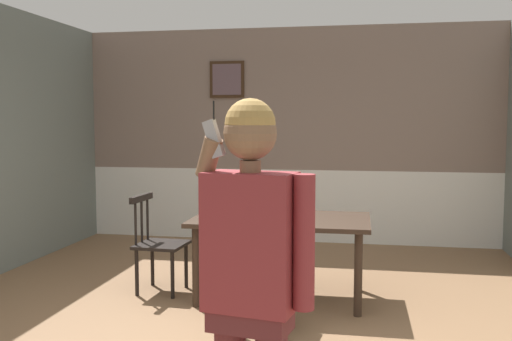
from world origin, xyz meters
TOP-DOWN VIEW (x-y plane):
  - ground_plane at (0.00, 0.00)m, footprint 8.13×8.13m
  - room_back_partition at (-0.00, 3.70)m, footprint 5.71×0.17m
  - dining_table at (0.28, 1.08)m, footprint 1.62×0.97m
  - chair_near_window at (0.29, 0.22)m, footprint 0.47×0.47m
  - chair_by_doorway at (-0.91, 1.08)m, footprint 0.47×0.47m
  - person_figure at (0.56, -1.75)m, footprint 0.54×0.27m

SIDE VIEW (x-z plane):
  - ground_plane at x=0.00m, z-range 0.00..0.00m
  - chair_by_doorway at x=-0.91m, z-range 0.00..0.94m
  - chair_near_window at x=0.29m, z-range -0.03..1.03m
  - dining_table at x=0.28m, z-range 0.29..1.05m
  - person_figure at x=0.56m, z-range 0.13..1.87m
  - room_back_partition at x=0.00m, z-range -0.05..2.84m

